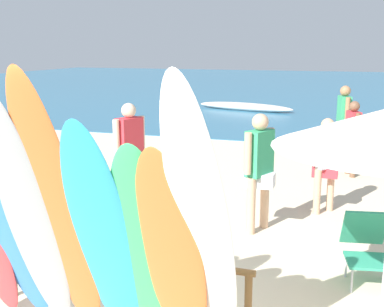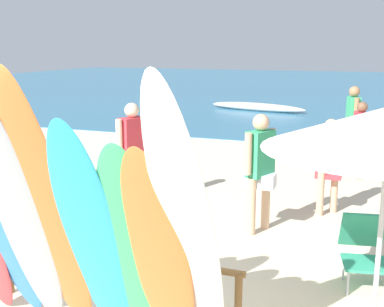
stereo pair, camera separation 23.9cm
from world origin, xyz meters
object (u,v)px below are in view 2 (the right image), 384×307
at_px(beachgoer_near_rack, 353,119).
at_px(surfboard_orange_3, 48,214).
at_px(surfboard_grey_2, 21,219).
at_px(beach_chair_red, 364,246).
at_px(distant_boat, 257,107).
at_px(beachgoer_strolling, 329,160).
at_px(surfboard_orange_6, 159,258).
at_px(surfboard_white_7, 187,233).
at_px(beachgoer_by_water, 360,134).
at_px(beachgoer_photographing, 260,165).
at_px(surfboard_rack, 113,265).
at_px(surfboard_teal_4, 92,238).
at_px(beachgoer_midbeach, 133,148).
at_px(surfboard_green_5, 135,251).

bearing_deg(beachgoer_near_rack, surfboard_orange_3, -29.26).
distance_m(surfboard_grey_2, beach_chair_red, 3.69).
bearing_deg(distant_boat, surfboard_grey_2, -84.11).
height_order(surfboard_orange_3, beachgoer_strolling, surfboard_orange_3).
height_order(surfboard_orange_6, surfboard_white_7, surfboard_white_7).
bearing_deg(beachgoer_by_water, distant_boat, 4.41).
distance_m(surfboard_orange_6, surfboard_white_7, 0.41).
bearing_deg(distant_boat, beachgoer_photographing, -77.08).
height_order(surfboard_rack, beachgoer_near_rack, beachgoer_near_rack).
bearing_deg(surfboard_orange_6, beachgoer_near_rack, 86.34).
bearing_deg(beach_chair_red, beachgoer_strolling, 94.78).
relative_size(surfboard_white_7, beachgoer_near_rack, 1.55).
relative_size(surfboard_grey_2, surfboard_orange_6, 1.20).
relative_size(surfboard_orange_3, surfboard_teal_4, 1.17).
relative_size(surfboard_grey_2, surfboard_white_7, 0.92).
distance_m(beachgoer_by_water, beachgoer_strolling, 2.59).
bearing_deg(surfboard_rack, beachgoer_photographing, 72.77).
distance_m(surfboard_teal_4, distant_boat, 16.85).
relative_size(surfboard_grey_2, beachgoer_by_water, 1.61).
distance_m(beachgoer_midbeach, distant_boat, 12.93).
bearing_deg(distant_boat, surfboard_orange_6, -79.83).
height_order(beachgoer_midbeach, beach_chair_red, beachgoer_midbeach).
bearing_deg(beach_chair_red, beachgoer_photographing, 132.27).
height_order(beachgoer_photographing, beach_chair_red, beachgoer_photographing).
relative_size(beachgoer_photographing, beach_chair_red, 2.08).
bearing_deg(beach_chair_red, surfboard_white_7, -128.73).
bearing_deg(surfboard_white_7, beachgoer_by_water, 86.20).
height_order(beachgoer_by_water, distant_boat, beachgoer_by_water).
relative_size(surfboard_grey_2, distant_boat, 0.58).
relative_size(surfboard_rack, beachgoer_midbeach, 1.54).
bearing_deg(surfboard_green_5, beachgoer_photographing, 80.58).
height_order(beachgoer_by_water, beachgoer_midbeach, beachgoer_midbeach).
bearing_deg(beachgoer_photographing, surfboard_grey_2, -177.26).
height_order(surfboard_teal_4, beachgoer_by_water, surfboard_teal_4).
relative_size(surfboard_orange_6, beachgoer_near_rack, 1.18).
xyz_separation_m(beachgoer_by_water, beach_chair_red, (0.23, -4.81, -0.46)).
bearing_deg(surfboard_green_5, surfboard_orange_6, -13.84).
height_order(surfboard_grey_2, distant_boat, surfboard_grey_2).
xyz_separation_m(beachgoer_midbeach, distant_boat, (-0.85, 12.88, -0.85)).
xyz_separation_m(surfboard_white_7, distant_boat, (-3.26, 16.73, -1.11)).
height_order(surfboard_grey_2, surfboard_orange_6, surfboard_grey_2).
bearing_deg(surfboard_white_7, beach_chair_red, 66.01).
bearing_deg(beachgoer_near_rack, surfboard_orange_6, -23.02).
distance_m(surfboard_orange_6, beachgoer_near_rack, 8.43).
height_order(surfboard_orange_6, beachgoer_near_rack, surfboard_orange_6).
bearing_deg(beachgoer_photographing, surfboard_orange_6, -157.20).
distance_m(surfboard_white_7, beachgoer_photographing, 3.45).
distance_m(surfboard_white_7, distant_boat, 17.08).
distance_m(surfboard_orange_6, beachgoer_photographing, 3.33).
xyz_separation_m(surfboard_orange_6, beach_chair_red, (1.53, 2.22, -0.56)).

